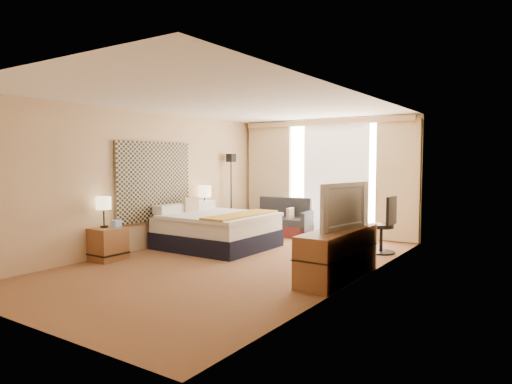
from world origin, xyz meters
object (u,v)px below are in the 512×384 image
Objects in this scene: nightstand_right at (205,226)px; lamp_left at (104,204)px; media_dresser at (338,254)px; television at (338,206)px; floor_lamp at (231,177)px; nightstand_left at (108,244)px; loveseat at (282,223)px; desk_chair at (384,228)px; bed at (217,230)px; lamp_right at (204,192)px.

lamp_left is at bearing -91.20° from nightstand_right.
media_dresser is 0.69m from television.
floor_lamp is at bearing 146.90° from media_dresser.
media_dresser reaches higher than nightstand_left.
loveseat is (1.08, 1.41, -0.00)m from nightstand_right.
media_dresser is at bearing -33.10° from floor_lamp.
media_dresser is at bearing -86.54° from desk_chair.
loveseat is 1.24× the size of television.
floor_lamp reaches higher than nightstand_right.
loveseat is (0.27, 2.01, -0.07)m from bed.
nightstand_right is 0.74m from lamp_right.
loveseat is (1.08, 3.91, -0.00)m from nightstand_left.
media_dresser is 3.03× the size of lamp_right.
desk_chair is (2.60, -0.76, 0.19)m from loveseat.
loveseat reaches higher than nightstand_right.
television is at bearing 17.57° from nightstand_left.
floor_lamp reaches higher than lamp_right.
nightstand_left is 3.63m from floor_lamp.
television reaches higher than loveseat.
loveseat is at bearing 52.67° from nightstand_right.
nightstand_right is at bearing 158.60° from media_dresser.
media_dresser is 1.26× the size of loveseat.
loveseat is 4.16m from lamp_left.
floor_lamp is 3.08× the size of lamp_right.
desk_chair is 1.74× the size of lamp_right.
bed is at bearing 65.95° from lamp_left.
floor_lamp is 3.81m from desk_chair.
media_dresser is at bearing 16.09° from lamp_left.
bed is at bearing -107.77° from loveseat.
lamp_right is at bearing 79.88° from television.
bed is 1.06× the size of floor_lamp.
nightstand_left is at bearing 117.41° from television.
floor_lamp is 1.05m from lamp_right.
media_dresser is 3.95m from lamp_left.
lamp_right reaches higher than media_dresser.
nightstand_left is 0.28× the size of bed.
bed reaches higher than media_dresser.
bed reaches higher than nightstand_left.
bed is at bearing -36.54° from nightstand_right.
media_dresser is at bearing -144.82° from television.
desk_chair reaches higher than loveseat.
nightstand_left is at bearing 31.80° from lamp_left.
floor_lamp reaches higher than bed.
nightstand_left is 0.31× the size of media_dresser.
floor_lamp is at bearing 91.75° from nightstand_right.
nightstand_left is 2.58m from lamp_right.
nightstand_left is at bearing -89.51° from floor_lamp.
desk_chair is 2.07m from television.
loveseat is 3.85m from television.
floor_lamp is 1.59× the size of television.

